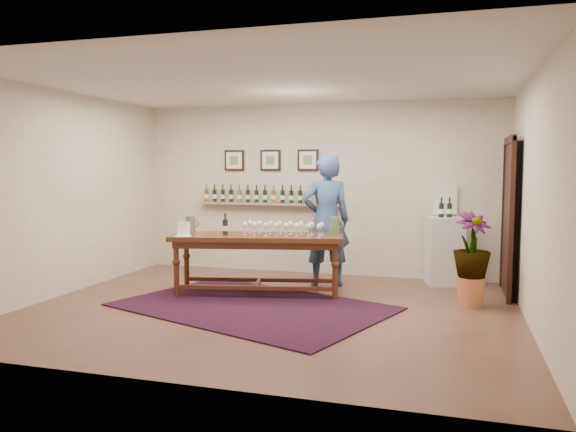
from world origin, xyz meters
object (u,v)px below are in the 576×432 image
(display_pedestal, at_px, (444,251))
(potted_plant, at_px, (472,259))
(tasting_table, at_px, (257,244))
(person, at_px, (326,220))

(display_pedestal, relative_size, potted_plant, 0.98)
(tasting_table, bearing_deg, display_pedestal, 18.53)
(potted_plant, height_order, person, person)
(tasting_table, distance_m, potted_plant, 2.82)
(display_pedestal, height_order, potted_plant, potted_plant)
(tasting_table, relative_size, person, 1.26)
(tasting_table, bearing_deg, person, 34.76)
(tasting_table, height_order, potted_plant, potted_plant)
(display_pedestal, xyz_separation_m, person, (-1.69, -0.62, 0.47))
(tasting_table, xyz_separation_m, potted_plant, (2.82, 0.09, -0.10))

